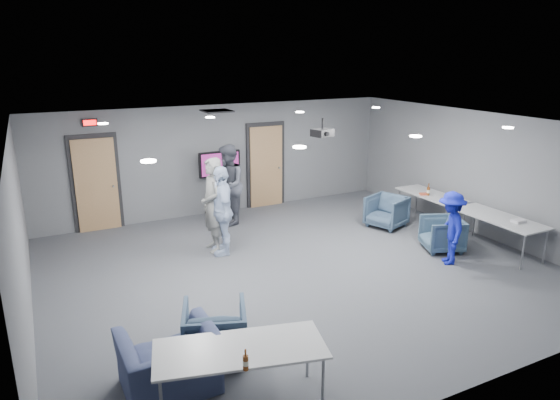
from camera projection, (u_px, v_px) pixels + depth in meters
name	position (u px, v px, depth m)	size (l,w,h in m)	color
floor	(298.00, 268.00, 9.37)	(9.00, 9.00, 0.00)	#3E4147
ceiling	(300.00, 125.00, 8.61)	(9.00, 9.00, 0.00)	silver
wall_back	(221.00, 159.00, 12.41)	(9.00, 0.02, 2.70)	slate
wall_front	(472.00, 290.00, 5.56)	(9.00, 0.02, 2.70)	slate
wall_left	(20.00, 240.00, 7.04)	(0.02, 8.00, 2.70)	slate
wall_right	(478.00, 174.00, 10.93)	(0.02, 8.00, 2.70)	slate
door_left	(96.00, 184.00, 11.16)	(1.06, 0.17, 2.24)	black
door_right	(266.00, 166.00, 12.97)	(1.06, 0.17, 2.24)	black
exit_sign	(90.00, 122.00, 10.75)	(0.32, 0.08, 0.16)	black
hvac_diffuser	(217.00, 111.00, 10.79)	(0.60, 0.60, 0.03)	black
downlights	(300.00, 126.00, 8.61)	(6.18, 3.78, 0.02)	white
person_a	(212.00, 205.00, 9.99)	(0.70, 0.46, 1.92)	gray
person_b	(228.00, 185.00, 11.57)	(0.92, 0.72, 1.89)	#555967
person_c	(222.00, 210.00, 9.86)	(1.05, 0.44, 1.80)	silver
person_d	(450.00, 228.00, 9.43)	(0.91, 0.53, 1.42)	#171F99
chair_right_a	(386.00, 211.00, 11.53)	(0.79, 0.81, 0.74)	#394C62
chair_right_b	(442.00, 234.00, 10.16)	(0.74, 0.76, 0.69)	#3D5569
chair_front_a	(215.00, 332.00, 6.53)	(0.81, 0.83, 0.76)	#3A4D64
chair_front_b	(170.00, 363.00, 5.89)	(1.14, 0.99, 0.74)	#3D4569
table_right_a	(431.00, 196.00, 11.63)	(0.72, 1.73, 0.73)	#A9ACAE
table_right_b	(498.00, 219.00, 10.00)	(0.79, 1.89, 0.73)	#A9ACAE
table_front_left	(240.00, 351.00, 5.57)	(2.05, 1.24, 0.73)	#A9ACAE
bottle_front	(246.00, 362.00, 5.15)	(0.06, 0.06, 0.24)	#633111
bottle_right	(428.00, 191.00, 11.48)	(0.07, 0.07, 0.29)	#633111
snack_box	(424.00, 194.00, 11.55)	(0.19, 0.13, 0.04)	#BE4A2F
wrapper	(519.00, 221.00, 9.67)	(0.25, 0.17, 0.06)	silver
tv_stand	(220.00, 179.00, 12.26)	(1.05, 0.50, 1.61)	black
projector	(322.00, 133.00, 9.69)	(0.43, 0.39, 0.36)	black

